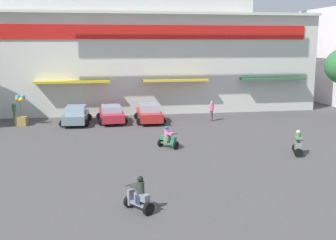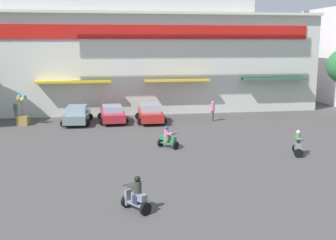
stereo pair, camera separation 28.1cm
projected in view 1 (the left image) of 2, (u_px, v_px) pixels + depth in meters
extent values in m
plane|color=#4A4847|center=(147.00, 171.00, 21.82)|extent=(128.00, 128.00, 0.00)
cube|color=silver|center=(121.00, 63.00, 42.55)|extent=(37.40, 10.54, 9.15)
cube|color=red|center=(124.00, 32.00, 36.82)|extent=(34.41, 0.12, 1.25)
cube|color=silver|center=(124.00, 12.00, 36.47)|extent=(37.40, 0.70, 0.24)
cube|color=gold|center=(72.00, 82.00, 36.40)|extent=(6.59, 1.10, 0.20)
cube|color=gold|center=(176.00, 80.00, 37.90)|extent=(6.02, 1.10, 0.20)
cube|color=#336443|center=(273.00, 79.00, 39.43)|extent=(6.23, 1.10, 0.20)
cube|color=slate|center=(76.00, 117.00, 34.22)|extent=(2.04, 4.46, 0.69)
cube|color=#95AEBC|center=(76.00, 109.00, 34.11)|extent=(1.66, 2.27, 0.53)
cylinder|color=black|center=(67.00, 118.00, 35.51)|extent=(0.61, 0.20, 0.60)
cylinder|color=black|center=(88.00, 117.00, 35.69)|extent=(0.61, 0.20, 0.60)
cylinder|color=black|center=(63.00, 124.00, 32.87)|extent=(0.61, 0.20, 0.60)
cylinder|color=black|center=(86.00, 123.00, 33.06)|extent=(0.61, 0.20, 0.60)
cube|color=#B02532|center=(111.00, 115.00, 34.97)|extent=(2.05, 4.55, 0.67)
cube|color=#9AB2CE|center=(111.00, 108.00, 34.86)|extent=(1.68, 2.31, 0.48)
cylinder|color=black|center=(100.00, 116.00, 36.16)|extent=(0.61, 0.20, 0.60)
cylinder|color=black|center=(120.00, 115.00, 36.54)|extent=(0.61, 0.20, 0.60)
cylinder|color=black|center=(102.00, 122.00, 33.50)|extent=(0.61, 0.20, 0.60)
cylinder|color=black|center=(124.00, 121.00, 33.89)|extent=(0.61, 0.20, 0.60)
cube|color=red|center=(149.00, 115.00, 34.98)|extent=(1.89, 4.34, 0.71)
cube|color=#A4B9CB|center=(149.00, 107.00, 34.86)|extent=(1.61, 2.18, 0.58)
cylinder|color=black|center=(137.00, 116.00, 36.20)|extent=(0.60, 0.17, 0.60)
cylinder|color=black|center=(158.00, 116.00, 36.48)|extent=(0.60, 0.17, 0.60)
cylinder|color=black|center=(140.00, 122.00, 33.60)|extent=(0.60, 0.17, 0.60)
cylinder|color=black|center=(162.00, 121.00, 33.88)|extent=(0.60, 0.17, 0.60)
cylinder|color=black|center=(299.00, 153.00, 24.39)|extent=(0.54, 0.31, 0.52)
cylinder|color=black|center=(296.00, 148.00, 25.52)|extent=(0.54, 0.31, 0.52)
cube|color=gray|center=(297.00, 149.00, 24.94)|extent=(0.61, 1.06, 0.10)
cube|color=gray|center=(297.00, 143.00, 25.08)|extent=(0.50, 0.72, 0.28)
cube|color=gray|center=(299.00, 149.00, 24.46)|extent=(0.35, 0.24, 0.67)
cylinder|color=black|center=(299.00, 140.00, 24.33)|extent=(0.50, 0.21, 0.04)
cube|color=#75775A|center=(297.00, 145.00, 25.01)|extent=(0.40, 0.37, 0.36)
cylinder|color=#537A51|center=(298.00, 138.00, 24.93)|extent=(0.41, 0.41, 0.53)
sphere|color=silver|center=(298.00, 132.00, 24.86)|extent=(0.25, 0.25, 0.25)
cube|color=#537A51|center=(298.00, 139.00, 24.67)|extent=(0.47, 0.53, 0.10)
cylinder|color=black|center=(129.00, 201.00, 17.02)|extent=(0.50, 0.42, 0.52)
cylinder|color=black|center=(149.00, 209.00, 16.22)|extent=(0.50, 0.42, 0.52)
cube|color=gray|center=(139.00, 204.00, 16.61)|extent=(0.83, 1.00, 0.10)
cube|color=gray|center=(142.00, 197.00, 16.40)|extent=(0.63, 0.71, 0.28)
cube|color=gray|center=(131.00, 197.00, 16.90)|extent=(0.34, 0.30, 0.65)
cylinder|color=black|center=(130.00, 184.00, 16.82)|extent=(0.44, 0.34, 0.04)
cube|color=#242B44|center=(141.00, 199.00, 16.49)|extent=(0.42, 0.41, 0.36)
cylinder|color=#35382E|center=(140.00, 188.00, 16.40)|extent=(0.45, 0.45, 0.54)
sphere|color=black|center=(140.00, 179.00, 16.33)|extent=(0.25, 0.25, 0.25)
cube|color=#35382E|center=(136.00, 186.00, 16.57)|extent=(0.53, 0.56, 0.10)
cylinder|color=black|center=(176.00, 145.00, 26.16)|extent=(0.47, 0.47, 0.52)
cylinder|color=black|center=(161.00, 143.00, 26.86)|extent=(0.47, 0.47, 0.52)
cube|color=#247D4F|center=(168.00, 143.00, 26.50)|extent=(0.94, 0.96, 0.10)
cube|color=#247D4F|center=(165.00, 138.00, 26.56)|extent=(0.69, 0.69, 0.28)
cube|color=#247D4F|center=(174.00, 142.00, 26.19)|extent=(0.33, 0.32, 0.63)
cylinder|color=black|center=(175.00, 134.00, 26.08)|extent=(0.40, 0.39, 0.04)
cube|color=#816952|center=(167.00, 140.00, 26.53)|extent=(0.42, 0.42, 0.36)
cylinder|color=#D06C97|center=(167.00, 133.00, 26.45)|extent=(0.45, 0.45, 0.49)
sphere|color=#2357A1|center=(167.00, 128.00, 26.38)|extent=(0.25, 0.25, 0.25)
cube|color=#D06C97|center=(170.00, 133.00, 26.29)|extent=(0.55, 0.55, 0.10)
cylinder|color=#52494B|center=(211.00, 116.00, 35.51)|extent=(0.30, 0.30, 0.91)
cylinder|color=pink|center=(212.00, 107.00, 35.37)|extent=(0.48, 0.48, 0.60)
sphere|color=tan|center=(212.00, 102.00, 35.29)|extent=(0.22, 0.22, 0.22)
cylinder|color=#71665D|center=(14.00, 117.00, 35.13)|extent=(0.23, 0.23, 0.89)
cylinder|color=#407540|center=(14.00, 108.00, 35.00)|extent=(0.37, 0.37, 0.60)
sphere|color=tan|center=(14.00, 103.00, 34.92)|extent=(0.21, 0.21, 0.21)
cube|color=olive|center=(21.00, 121.00, 33.58)|extent=(1.00, 0.76, 0.75)
cylinder|color=#4C4C4C|center=(21.00, 109.00, 33.39)|extent=(0.04, 0.04, 1.20)
sphere|color=#329DD9|center=(23.00, 97.00, 33.23)|extent=(0.36, 0.36, 0.36)
sphere|color=purple|center=(23.00, 97.00, 33.43)|extent=(0.35, 0.35, 0.35)
sphere|color=#48CE53|center=(20.00, 99.00, 33.41)|extent=(0.31, 0.31, 0.31)
sphere|color=#2EA8D3|center=(17.00, 97.00, 33.28)|extent=(0.38, 0.38, 0.38)
sphere|color=orange|center=(17.00, 99.00, 33.08)|extent=(0.33, 0.33, 0.33)
sphere|color=#3CA2D4|center=(19.00, 100.00, 33.15)|extent=(0.33, 0.33, 0.33)
sphere|color=yellow|center=(21.00, 100.00, 33.10)|extent=(0.36, 0.36, 0.36)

